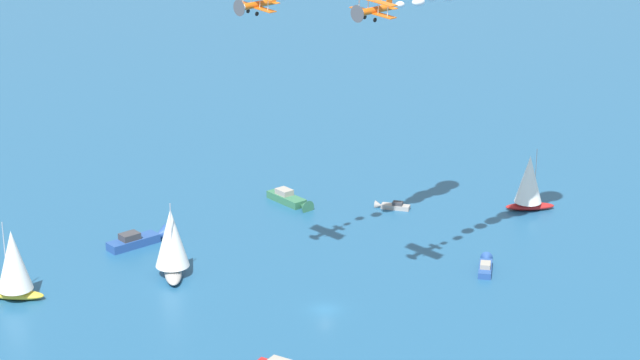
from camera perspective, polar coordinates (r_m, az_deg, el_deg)
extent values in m
plane|color=#1E517A|center=(176.75, 0.26, -6.27)|extent=(2000.00, 2000.00, 0.00)
cube|color=#9E9993|center=(215.57, 3.66, -1.30)|extent=(5.32, 3.95, 0.83)
cone|color=#9E9993|center=(216.21, 2.84, -1.22)|extent=(1.96, 2.09, 1.65)
cube|color=#38383D|center=(215.24, 3.76, -1.13)|extent=(2.22, 2.03, 0.62)
cube|color=#23478C|center=(201.21, -8.97, -2.98)|extent=(3.62, 9.17, 1.43)
cone|color=#23478C|center=(203.84, -7.66, -2.61)|extent=(3.05, 2.53, 2.87)
cube|color=#38383D|center=(200.42, -9.16, -2.69)|extent=(2.55, 3.32, 1.08)
ellipsoid|color=#B21E1E|center=(218.15, 10.07, -1.26)|extent=(7.69, 8.49, 1.26)
cylinder|color=#B2B2B7|center=(216.36, 10.33, 0.18)|extent=(0.14, 0.14, 10.32)
cone|color=white|center=(216.24, 10.04, 0.05)|extent=(6.95, 6.95, 8.77)
cube|color=#23478C|center=(190.96, 7.96, -4.26)|extent=(5.27, 6.32, 1.01)
cone|color=#23478C|center=(194.50, 8.02, -3.81)|extent=(2.58, 2.48, 2.02)
cube|color=gray|center=(190.17, 7.97, -4.07)|extent=(2.59, 2.73, 0.76)
ellipsoid|color=#9E9993|center=(188.88, -7.09, -4.43)|extent=(9.48, 8.05, 1.37)
cylinder|color=#B2B2B7|center=(185.74, -7.16, -2.75)|extent=(0.14, 0.14, 11.25)
cone|color=white|center=(187.08, -7.17, -2.76)|extent=(7.53, 7.53, 9.56)
ellipsoid|color=gold|center=(185.97, -14.55, -5.35)|extent=(9.26, 8.00, 1.35)
cylinder|color=#B2B2B7|center=(183.78, -14.92, -3.57)|extent=(0.14, 0.14, 11.05)
cone|color=white|center=(183.55, -14.56, -3.76)|extent=(7.41, 7.41, 9.40)
cube|color=#33704C|center=(218.38, -1.62, -0.91)|extent=(8.76, 3.48, 1.37)
cone|color=#33704C|center=(214.55, -0.75, -1.28)|extent=(2.42, 2.92, 2.74)
cube|color=gray|center=(218.44, -1.73, -0.57)|extent=(3.17, 2.44, 1.03)
cylinder|color=orange|center=(156.17, 2.64, 8.17)|extent=(1.04, 6.41, 0.96)
cylinder|color=white|center=(154.06, 1.91, 8.03)|extent=(1.09, 0.61, 1.08)
cylinder|color=#4C4C51|center=(153.75, 1.81, 8.00)|extent=(2.46, 0.08, 2.46)
cube|color=orange|center=(156.01, 2.56, 8.06)|extent=(7.20, 1.39, 0.64)
cube|color=orange|center=(155.62, 2.60, 8.64)|extent=(7.20, 1.39, 0.64)
cylinder|color=white|center=(154.22, 3.28, 8.15)|extent=(0.22, 0.10, 1.62)
cylinder|color=white|center=(155.24, 2.83, 8.28)|extent=(0.22, 0.10, 1.62)
cylinder|color=white|center=(156.39, 2.33, 8.42)|extent=(0.22, 0.10, 1.62)
cylinder|color=white|center=(157.44, 1.89, 8.54)|extent=(0.22, 0.10, 1.62)
cube|color=orange|center=(158.13, 3.35, 8.51)|extent=(0.20, 1.10, 1.20)
cube|color=orange|center=(158.27, 3.33, 8.31)|extent=(2.51, 0.93, 0.26)
cylinder|color=black|center=(155.26, 2.66, 7.71)|extent=(0.17, 0.60, 0.61)
cylinder|color=black|center=(156.41, 2.17, 7.85)|extent=(0.17, 0.60, 0.61)
ellipsoid|color=silver|center=(159.79, 3.87, 8.43)|extent=(1.08, 1.50, 0.92)
ellipsoid|color=silver|center=(162.36, 4.76, 8.54)|extent=(1.46, 2.22, 1.24)
cylinder|color=orange|center=(165.35, -3.05, 8.44)|extent=(1.04, 6.41, 0.96)
cylinder|color=white|center=(163.43, -3.81, 8.29)|extent=(1.09, 0.61, 1.08)
cylinder|color=#4C4C51|center=(163.16, -3.92, 8.27)|extent=(2.46, 0.08, 2.46)
cube|color=orange|center=(165.21, -3.14, 8.33)|extent=(7.20, 1.39, 0.64)
cylinder|color=white|center=(163.24, -2.52, 8.43)|extent=(0.22, 0.10, 1.62)
cylinder|color=white|center=(164.38, -2.91, 8.54)|extent=(0.22, 0.10, 1.62)
cylinder|color=white|center=(165.65, -3.34, 8.67)|extent=(0.22, 0.10, 1.62)
cube|color=orange|center=(167.25, -2.33, 8.58)|extent=(2.51, 0.93, 0.26)
cylinder|color=black|center=(164.43, -3.06, 8.00)|extent=(0.17, 0.60, 0.61)
cylinder|color=black|center=(165.70, -3.48, 8.12)|extent=(0.17, 0.60, 0.61)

